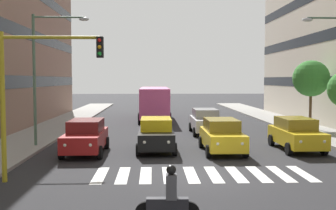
{
  "coord_description": "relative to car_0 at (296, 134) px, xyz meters",
  "views": [
    {
      "loc": [
        1.99,
        15.65,
        3.78
      ],
      "look_at": [
        1.18,
        -4.85,
        2.47
      ],
      "focal_mm": 42.83,
      "sensor_mm": 36.0,
      "label": 1
    }
  ],
  "objects": [
    {
      "name": "car_1",
      "position": [
        4.09,
        0.5,
        0.0
      ],
      "size": [
        2.02,
        4.44,
        1.72
      ],
      "color": "gold",
      "rests_on": "ground_plane"
    },
    {
      "name": "car_3",
      "position": [
        11.08,
        0.59,
        0.0
      ],
      "size": [
        2.02,
        4.44,
        1.72
      ],
      "color": "maroon",
      "rests_on": "ground_plane"
    },
    {
      "name": "car_row2_0",
      "position": [
        3.99,
        -6.62,
        0.0
      ],
      "size": [
        2.02,
        4.44,
        1.72
      ],
      "color": "silver",
      "rests_on": "ground_plane"
    },
    {
      "name": "ground_plane",
      "position": [
        5.7,
        5.34,
        -0.89
      ],
      "size": [
        180.0,
        180.0,
        0.0
      ],
      "primitive_type": "plane",
      "color": "#262628"
    },
    {
      "name": "street_lamp_right",
      "position": [
        13.63,
        -1.25,
        3.67
      ],
      "size": [
        3.1,
        0.28,
        7.16
      ],
      "color": "#4C6B56",
      "rests_on": "sidewalk_right"
    },
    {
      "name": "bus_behind_traffic",
      "position": [
        7.49,
        -16.15,
        0.97
      ],
      "size": [
        2.78,
        10.5,
        3.0
      ],
      "color": "#DB5193",
      "rests_on": "ground_plane"
    },
    {
      "name": "car_0",
      "position": [
        0.0,
        0.0,
        0.0
      ],
      "size": [
        2.02,
        4.44,
        1.72
      ],
      "color": "gold",
      "rests_on": "ground_plane"
    },
    {
      "name": "crosswalk_markings",
      "position": [
        5.7,
        5.34,
        -0.88
      ],
      "size": [
        8.55,
        2.8,
        0.01
      ],
      "color": "silver",
      "rests_on": "ground_plane"
    },
    {
      "name": "street_tree_2",
      "position": [
        -4.01,
        -8.08,
        2.95
      ],
      "size": [
        2.67,
        2.67,
        5.04
      ],
      "color": "#513823",
      "rests_on": "sidewalk_left"
    },
    {
      "name": "car_2",
      "position": [
        7.49,
        -0.1,
        0.0
      ],
      "size": [
        2.02,
        4.44,
        1.72
      ],
      "color": "black",
      "rests_on": "ground_plane"
    },
    {
      "name": "traffic_light_gantry",
      "position": [
        12.1,
        6.2,
        2.77
      ],
      "size": [
        3.76,
        0.36,
        5.5
      ],
      "color": "#AD991E",
      "rests_on": "ground_plane"
    },
    {
      "name": "motorcycle_with_rider",
      "position": [
        7.27,
        10.77,
        -0.24
      ],
      "size": [
        1.7,
        0.37,
        1.57
      ],
      "color": "black",
      "rests_on": "ground_plane"
    }
  ]
}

